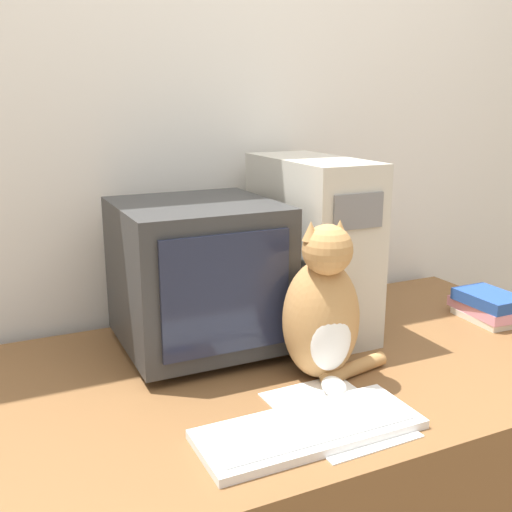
% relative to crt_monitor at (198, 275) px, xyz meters
% --- Properties ---
extents(wall_back, '(7.00, 0.05, 2.50)m').
position_rel_crt_monitor_xyz_m(wall_back, '(0.15, 0.31, 0.34)').
color(wall_back, silver).
rests_on(wall_back, ground_plane).
extents(desk, '(1.69, 0.88, 0.71)m').
position_rel_crt_monitor_xyz_m(desk, '(0.15, -0.19, -0.55)').
color(desk, brown).
rests_on(desk, ground_plane).
extents(crt_monitor, '(0.39, 0.39, 0.38)m').
position_rel_crt_monitor_xyz_m(crt_monitor, '(0.00, 0.00, 0.00)').
color(crt_monitor, '#333333').
rests_on(crt_monitor, desk).
extents(computer_tower, '(0.20, 0.44, 0.48)m').
position_rel_crt_monitor_xyz_m(computer_tower, '(0.34, 0.01, 0.04)').
color(computer_tower, beige).
rests_on(computer_tower, desk).
extents(keyboard, '(0.45, 0.17, 0.02)m').
position_rel_crt_monitor_xyz_m(keyboard, '(0.05, -0.48, -0.19)').
color(keyboard, silver).
rests_on(keyboard, desk).
extents(cat, '(0.28, 0.23, 0.38)m').
position_rel_crt_monitor_xyz_m(cat, '(0.20, -0.28, -0.04)').
color(cat, '#B7844C').
rests_on(cat, desk).
extents(book_stack, '(0.16, 0.21, 0.08)m').
position_rel_crt_monitor_xyz_m(book_stack, '(0.84, -0.17, -0.16)').
color(book_stack, beige).
rests_on(book_stack, desk).
extents(pen, '(0.13, 0.03, 0.01)m').
position_rel_crt_monitor_xyz_m(pen, '(-0.02, -0.40, -0.19)').
color(pen, navy).
rests_on(pen, desk).
extents(paper_sheet, '(0.22, 0.30, 0.00)m').
position_rel_crt_monitor_xyz_m(paper_sheet, '(0.14, -0.44, -0.20)').
color(paper_sheet, white).
rests_on(paper_sheet, desk).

